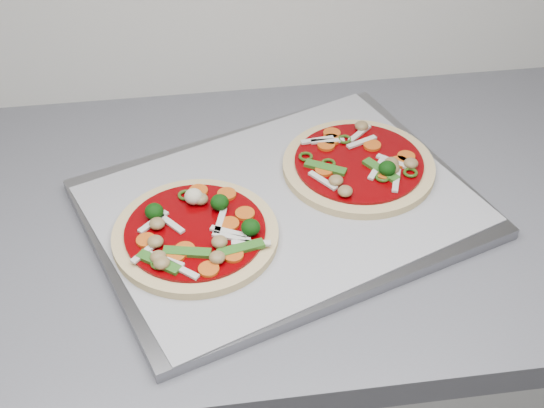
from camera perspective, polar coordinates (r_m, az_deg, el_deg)
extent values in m
cube|color=#B1B1AF|center=(1.38, 1.90, -14.96)|extent=(3.60, 0.60, 0.86)
cube|color=slate|center=(1.04, 2.44, -0.96)|extent=(3.60, 0.60, 0.04)
cube|color=gray|center=(1.01, 0.80, -0.37)|extent=(0.59, 0.51, 0.02)
cube|color=#A2A1A7|center=(1.00, 0.81, 0.02)|extent=(0.57, 0.49, 0.00)
cylinder|color=tan|center=(0.95, -5.78, -2.33)|extent=(0.29, 0.29, 0.01)
cylinder|color=#770004|center=(0.95, -5.81, -2.00)|extent=(0.25, 0.25, 0.00)
cube|color=beige|center=(0.95, -3.91, -1.29)|extent=(0.02, 0.05, 0.00)
cube|color=beige|center=(0.91, -7.99, -4.19)|extent=(0.04, 0.03, 0.00)
ellipsoid|color=olive|center=(0.90, -4.15, -4.03)|extent=(0.03, 0.03, 0.01)
cube|color=beige|center=(0.96, -8.92, -1.34)|extent=(0.04, 0.04, 0.00)
ellipsoid|color=olive|center=(0.92, -3.98, -2.85)|extent=(0.03, 0.03, 0.01)
cylinder|color=#CB5E14|center=(0.96, -2.05, -0.73)|extent=(0.03, 0.03, 0.00)
cube|color=beige|center=(0.90, -6.83, -4.92)|extent=(0.04, 0.04, 0.00)
torus|color=#2B4913|center=(0.99, -6.54, 0.67)|extent=(0.03, 0.03, 0.00)
ellipsoid|color=#0B3E08|center=(0.96, -8.87, -0.55)|extent=(0.03, 0.03, 0.02)
cylinder|color=#CB5E14|center=(1.00, -5.56, 0.99)|extent=(0.03, 0.03, 0.00)
cylinder|color=#CB5E14|center=(0.95, -3.23, -1.50)|extent=(0.03, 0.03, 0.00)
cube|color=#347225|center=(0.91, -2.35, -3.36)|extent=(0.06, 0.03, 0.00)
cube|color=beige|center=(0.92, -1.59, -2.95)|extent=(0.05, 0.02, 0.00)
cylinder|color=#CB5E14|center=(0.92, -6.58, -3.42)|extent=(0.03, 0.03, 0.00)
cylinder|color=#CB5E14|center=(0.99, -3.44, 0.75)|extent=(0.03, 0.03, 0.00)
ellipsoid|color=olive|center=(0.95, -8.65, -1.46)|extent=(0.02, 0.02, 0.01)
cube|color=beige|center=(0.93, -3.09, -2.51)|extent=(0.05, 0.03, 0.00)
cube|color=beige|center=(0.94, -3.27, -2.13)|extent=(0.05, 0.03, 0.00)
cylinder|color=#CB5E14|center=(0.89, -4.79, -4.91)|extent=(0.04, 0.04, 0.00)
cube|color=beige|center=(0.96, -7.67, -1.43)|extent=(0.04, 0.04, 0.00)
ellipsoid|color=beige|center=(0.98, -5.93, 0.57)|extent=(0.03, 0.03, 0.02)
cylinder|color=#CB5E14|center=(0.91, -7.31, -3.84)|extent=(0.04, 0.04, 0.00)
torus|color=#2B4913|center=(0.91, -8.53, -4.44)|extent=(0.02, 0.02, 0.00)
ellipsoid|color=#0B3E08|center=(0.97, -3.97, 0.12)|extent=(0.03, 0.03, 0.02)
ellipsoid|color=olive|center=(0.90, -8.31, -4.40)|extent=(0.03, 0.03, 0.01)
ellipsoid|color=olive|center=(0.93, -8.77, -2.81)|extent=(0.02, 0.02, 0.01)
cube|color=beige|center=(0.92, -9.43, -3.51)|extent=(0.04, 0.04, 0.00)
cube|color=#347225|center=(0.92, -6.43, -3.61)|extent=(0.06, 0.03, 0.00)
ellipsoid|color=olive|center=(0.98, -5.40, 0.38)|extent=(0.02, 0.02, 0.01)
cylinder|color=#CB5E14|center=(0.91, -2.94, -3.86)|extent=(0.04, 0.04, 0.00)
ellipsoid|color=olive|center=(0.91, -8.56, -3.97)|extent=(0.03, 0.03, 0.01)
ellipsoid|color=#0B3E08|center=(0.93, -1.62, -1.76)|extent=(0.03, 0.03, 0.02)
cylinder|color=#CB5E14|center=(0.94, -9.45, -2.72)|extent=(0.04, 0.04, 0.00)
cube|color=#347225|center=(0.91, -8.52, -4.36)|extent=(0.05, 0.05, 0.00)
cylinder|color=tan|center=(1.06, 6.53, 2.83)|extent=(0.27, 0.27, 0.01)
cylinder|color=#770004|center=(1.06, 6.56, 3.16)|extent=(0.23, 0.23, 0.00)
ellipsoid|color=olive|center=(1.05, 10.42, 3.04)|extent=(0.02, 0.02, 0.01)
torus|color=#2B4913|center=(1.04, 10.38, 2.34)|extent=(0.02, 0.02, 0.00)
cube|color=beige|center=(1.10, 6.62, 5.31)|extent=(0.04, 0.04, 0.00)
ellipsoid|color=olive|center=(1.05, 8.99, 3.09)|extent=(0.03, 0.03, 0.01)
ellipsoid|color=olive|center=(1.11, 6.77, 5.86)|extent=(0.03, 0.03, 0.01)
cylinder|color=#CB5E14|center=(1.07, 10.07, 3.53)|extent=(0.03, 0.03, 0.00)
cube|color=#347225|center=(1.03, 4.04, 2.76)|extent=(0.06, 0.04, 0.00)
torus|color=#2B4913|center=(1.04, 4.27, 3.08)|extent=(0.02, 0.02, 0.00)
ellipsoid|color=olive|center=(1.04, 9.05, 2.67)|extent=(0.03, 0.03, 0.01)
cylinder|color=#CB5E14|center=(1.03, 3.95, 2.55)|extent=(0.03, 0.03, 0.00)
cube|color=beige|center=(1.08, 3.43, 4.82)|extent=(0.05, 0.01, 0.00)
ellipsoid|color=olive|center=(0.99, 5.54, 0.98)|extent=(0.03, 0.03, 0.01)
ellipsoid|color=#0B3E08|center=(1.03, 8.68, 2.67)|extent=(0.03, 0.03, 0.02)
cylinder|color=#CB5E14|center=(1.10, 4.53, 5.32)|extent=(0.04, 0.04, 0.00)
cylinder|color=#CB5E14|center=(1.08, 4.10, 4.44)|extent=(0.03, 0.03, 0.00)
torus|color=#2B4913|center=(1.05, 2.56, 3.59)|extent=(0.03, 0.03, 0.00)
cube|color=beige|center=(1.01, 3.85, 1.77)|extent=(0.03, 0.04, 0.00)
torus|color=#2B4913|center=(1.03, 8.32, 2.01)|extent=(0.03, 0.03, 0.00)
cylinder|color=#CB5E14|center=(1.09, 4.47, 4.84)|extent=(0.03, 0.03, 0.00)
cylinder|color=#CB5E14|center=(1.08, 7.55, 4.40)|extent=(0.03, 0.03, 0.00)
cube|color=beige|center=(1.09, 6.77, 4.66)|extent=(0.05, 0.03, 0.00)
ellipsoid|color=olive|center=(1.01, 4.84, 1.77)|extent=(0.03, 0.03, 0.01)
cube|color=beige|center=(1.04, 7.88, 2.62)|extent=(0.03, 0.04, 0.00)
cylinder|color=#CB5E14|center=(1.03, 8.50, 2.25)|extent=(0.03, 0.03, 0.00)
torus|color=#2B4913|center=(1.09, 5.50, 4.87)|extent=(0.02, 0.02, 0.00)
cylinder|color=#CB5E14|center=(1.06, 9.57, 3.13)|extent=(0.03, 0.03, 0.00)
cube|color=#347225|center=(1.04, 8.21, 2.54)|extent=(0.04, 0.06, 0.00)
cube|color=beige|center=(1.08, 4.21, 4.74)|extent=(0.05, 0.01, 0.00)
cube|color=beige|center=(1.06, 9.08, 3.18)|extent=(0.04, 0.04, 0.00)
cube|color=beige|center=(1.02, 9.34, 1.76)|extent=(0.02, 0.05, 0.00)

